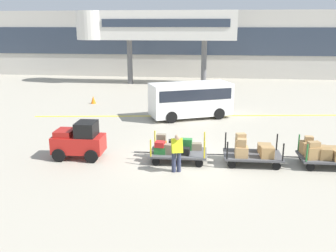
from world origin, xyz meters
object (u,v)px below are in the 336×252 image
Objects in this scene: baggage_cart_middle at (252,151)px; baggage_handler at (177,151)px; baggage_cart_lead at (176,149)px; safety_cone_near at (93,100)px; baggage_cart_tail at (325,153)px; shuttle_van at (191,98)px; baggage_tug at (79,141)px.

baggage_cart_middle is 3.20m from baggage_handler.
baggage_cart_lead is 5.49× the size of safety_cone_near.
baggage_cart_lead is at bearing -179.16° from baggage_cart_middle.
baggage_cart_tail is at bearing 1.79° from baggage_cart_middle.
baggage_cart_tail is 0.59× the size of shuttle_van.
baggage_handler is at bearing -59.13° from safety_cone_near.
baggage_tug is 0.71× the size of baggage_cart_lead.
shuttle_van is at bearing 61.31° from baggage_tug.
baggage_cart_middle is at bearing 24.11° from baggage_handler.
baggage_handler is (4.22, -1.11, 0.11)m from baggage_tug.
baggage_cart_middle is 5.49× the size of safety_cone_near.
baggage_handler is 0.30× the size of shuttle_van.
safety_cone_near is at bearing 120.87° from baggage_handler.
baggage_tug is 7.13m from baggage_cart_middle.
shuttle_van is (-5.83, 7.35, 0.69)m from baggage_cart_tail.
shuttle_van is (-2.95, 7.44, 0.70)m from baggage_cart_middle.
safety_cone_near is (-10.11, 10.75, -0.26)m from baggage_cart_middle.
shuttle_van reaches higher than baggage_tug.
safety_cone_near is (-7.16, 3.32, -0.96)m from shuttle_van.
baggage_cart_lead is at bearing 2.06° from baggage_tug.
baggage_cart_tail is 5.49× the size of safety_cone_near.
baggage_cart_tail is (5.96, 0.14, 0.04)m from baggage_cart_lead.
baggage_tug is at bearing -178.39° from baggage_cart_tail.
baggage_cart_lead is at bearing -178.70° from baggage_cart_tail.
baggage_cart_lead is 1.93× the size of baggage_handler.
baggage_tug is 10.01m from baggage_cart_tail.
baggage_handler is 8.74m from shuttle_van.
shuttle_van is at bearing 128.43° from baggage_cart_tail.
shuttle_van is at bearing -24.84° from safety_cone_near.
baggage_cart_tail reaches higher than baggage_cart_lead.
shuttle_van is (0.13, 7.48, 0.73)m from baggage_cart_lead.
baggage_tug is at bearing -178.47° from baggage_cart_middle.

